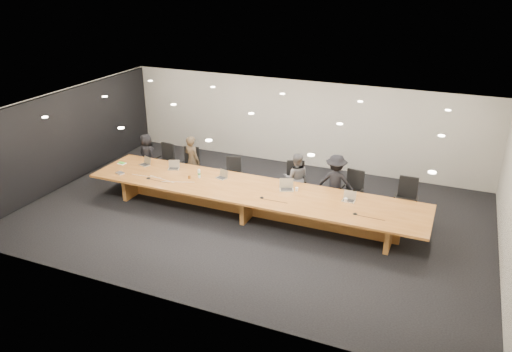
{
  "coord_description": "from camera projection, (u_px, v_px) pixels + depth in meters",
  "views": [
    {
      "loc": [
        4.7,
        -10.79,
        6.09
      ],
      "look_at": [
        0.0,
        0.3,
        1.0
      ],
      "focal_mm": 35.0,
      "sensor_mm": 36.0,
      "label": 1
    }
  ],
  "objects": [
    {
      "name": "paper_cup_far",
      "position": [
        346.0,
        200.0,
        12.2
      ],
      "size": [
        0.1,
        0.1,
        0.1
      ],
      "primitive_type": "cone",
      "rotation": [
        0.0,
        0.0,
        0.24
      ],
      "color": "silver",
      "rests_on": "conference_table"
    },
    {
      "name": "laptop_d",
      "position": [
        287.0,
        185.0,
        12.81
      ],
      "size": [
        0.43,
        0.38,
        0.28
      ],
      "primitive_type": null,
      "rotation": [
        0.0,
        0.0,
        0.39
      ],
      "color": "#BCB08F",
      "rests_on": "conference_table"
    },
    {
      "name": "mic_center",
      "position": [
        262.0,
        197.0,
        12.43
      ],
      "size": [
        0.12,
        0.12,
        0.03
      ],
      "primitive_type": "cone",
      "rotation": [
        0.0,
        0.0,
        0.1
      ],
      "color": "black",
      "rests_on": "conference_table"
    },
    {
      "name": "mic_right",
      "position": [
        355.0,
        213.0,
        11.62
      ],
      "size": [
        0.15,
        0.15,
        0.03
      ],
      "primitive_type": "cone",
      "rotation": [
        0.0,
        0.0,
        0.39
      ],
      "color": "black",
      "rests_on": "conference_table"
    },
    {
      "name": "conference_table",
      "position": [
        252.0,
        197.0,
        13.01
      ],
      "size": [
        9.0,
        1.8,
        0.75
      ],
      "color": "brown",
      "rests_on": "ground"
    },
    {
      "name": "back_wall",
      "position": [
        301.0,
        123.0,
        16.06
      ],
      "size": [
        12.0,
        0.02,
        2.8
      ],
      "primitive_type": "cube",
      "color": "silver",
      "rests_on": "ground"
    },
    {
      "name": "chair_mid_right",
      "position": [
        295.0,
        183.0,
        13.73
      ],
      "size": [
        0.75,
        0.75,
        1.16
      ],
      "primitive_type": null,
      "rotation": [
        0.0,
        0.0,
        0.33
      ],
      "color": "black",
      "rests_on": "ground"
    },
    {
      "name": "water_bottle",
      "position": [
        199.0,
        174.0,
        13.57
      ],
      "size": [
        0.08,
        0.08,
        0.23
      ],
      "primitive_type": "cylinder",
      "rotation": [
        0.0,
        0.0,
        -0.14
      ],
      "color": "silver",
      "rests_on": "conference_table"
    },
    {
      "name": "av_box",
      "position": [
        120.0,
        173.0,
        13.88
      ],
      "size": [
        0.25,
        0.22,
        0.03
      ],
      "primitive_type": "cube",
      "rotation": [
        0.0,
        0.0,
        -0.29
      ],
      "color": "#B4B4B9",
      "rests_on": "conference_table"
    },
    {
      "name": "chair_left",
      "position": [
        190.0,
        166.0,
        14.92
      ],
      "size": [
        0.66,
        0.66,
        1.12
      ],
      "primitive_type": null,
      "rotation": [
        0.0,
        0.0,
        0.18
      ],
      "color": "black",
      "rests_on": "ground"
    },
    {
      "name": "chair_far_left",
      "position": [
        164.0,
        161.0,
        15.37
      ],
      "size": [
        0.62,
        0.62,
        1.08
      ],
      "primitive_type": null,
      "rotation": [
        0.0,
        0.0,
        -0.13
      ],
      "color": "black",
      "rests_on": "ground"
    },
    {
      "name": "person_b",
      "position": [
        192.0,
        161.0,
        14.78
      ],
      "size": [
        0.64,
        0.52,
        1.52
      ],
      "primitive_type": "imported",
      "rotation": [
        0.0,
        0.0,
        2.82
      ],
      "color": "#352B1D",
      "rests_on": "ground"
    },
    {
      "name": "chair_right",
      "position": [
        352.0,
        191.0,
        13.25
      ],
      "size": [
        0.65,
        0.65,
        1.12
      ],
      "primitive_type": null,
      "rotation": [
        0.0,
        0.0,
        -0.15
      ],
      "color": "black",
      "rests_on": "ground"
    },
    {
      "name": "person_c",
      "position": [
        296.0,
        178.0,
        13.68
      ],
      "size": [
        0.82,
        0.72,
        1.43
      ],
      "primitive_type": "imported",
      "rotation": [
        0.0,
        0.0,
        3.43
      ],
      "color": "#4C4C4F",
      "rests_on": "ground"
    },
    {
      "name": "laptop_e",
      "position": [
        349.0,
        197.0,
        12.22
      ],
      "size": [
        0.31,
        0.23,
        0.24
      ],
      "primitive_type": null,
      "rotation": [
        0.0,
        0.0,
        -0.02
      ],
      "color": "#BDAE90",
      "rests_on": "conference_table"
    },
    {
      "name": "chair_far_right",
      "position": [
        406.0,
        200.0,
        12.74
      ],
      "size": [
        0.59,
        0.59,
        1.15
      ],
      "primitive_type": null,
      "rotation": [
        0.0,
        0.0,
        -0.0
      ],
      "color": "black",
      "rests_on": "ground"
    },
    {
      "name": "person_d",
      "position": [
        335.0,
        182.0,
        13.29
      ],
      "size": [
        1.06,
        0.69,
        1.54
      ],
      "primitive_type": "imported",
      "rotation": [
        0.0,
        0.0,
        3.26
      ],
      "color": "black",
      "rests_on": "ground"
    },
    {
      "name": "paper_cup_near",
      "position": [
        297.0,
        189.0,
        12.8
      ],
      "size": [
        0.1,
        0.1,
        0.09
      ],
      "primitive_type": "cone",
      "rotation": [
        0.0,
        0.0,
        0.33
      ],
      "color": "white",
      "rests_on": "conference_table"
    },
    {
      "name": "person_a",
      "position": [
        147.0,
        155.0,
        15.49
      ],
      "size": [
        0.75,
        0.6,
        1.34
      ],
      "primitive_type": "imported",
      "rotation": [
        0.0,
        0.0,
        2.85
      ],
      "color": "black",
      "rests_on": "ground"
    },
    {
      "name": "mic_left",
      "position": [
        148.0,
        178.0,
        13.56
      ],
      "size": [
        0.15,
        0.15,
        0.03
      ],
      "primitive_type": "cone",
      "rotation": [
        0.0,
        0.0,
        -0.32
      ],
      "color": "black",
      "rests_on": "conference_table"
    },
    {
      "name": "laptop_b",
      "position": [
        173.0,
        165.0,
        14.14
      ],
      "size": [
        0.37,
        0.32,
        0.24
      ],
      "primitive_type": null,
      "rotation": [
        0.0,
        0.0,
        0.36
      ],
      "color": "tan",
      "rests_on": "conference_table"
    },
    {
      "name": "lime_gadget",
      "position": [
        121.0,
        163.0,
        14.57
      ],
      "size": [
        0.2,
        0.13,
        0.03
      ],
      "primitive_type": "cube",
      "rotation": [
        0.0,
        0.0,
        -0.16
      ],
      "color": "green",
      "rests_on": "notepad"
    },
    {
      "name": "left_wall_panel",
      "position": [
        68.0,
        138.0,
        14.82
      ],
      "size": [
        0.08,
        7.84,
        2.74
      ],
      "primitive_type": "cube",
      "color": "black",
      "rests_on": "ground"
    },
    {
      "name": "chair_mid_left",
      "position": [
        233.0,
        175.0,
        14.43
      ],
      "size": [
        0.64,
        0.64,
        1.02
      ],
      "primitive_type": null,
      "rotation": [
        0.0,
        0.0,
        0.26
      ],
      "color": "black",
      "rests_on": "ground"
    },
    {
      "name": "ground",
      "position": [
        252.0,
        215.0,
        13.22
      ],
      "size": [
        12.0,
        12.0,
        0.0
      ],
      "primitive_type": "plane",
      "color": "black",
      "rests_on": "ground"
    },
    {
      "name": "amber_mug",
      "position": [
        189.0,
        177.0,
        13.54
      ],
      "size": [
        0.07,
        0.07,
        0.09
      ],
      "primitive_type": "cylinder",
      "rotation": [
        0.0,
        0.0,
        -0.01
      ],
      "color": "brown",
      "rests_on": "conference_table"
    },
    {
      "name": "notepad",
      "position": [
        122.0,
        163.0,
        14.57
      ],
      "size": [
        0.25,
        0.21,
        0.01
      ],
      "primitive_type": "cube",
      "rotation": [
        0.0,
        0.0,
        -0.15
      ],
      "color": "white",
      "rests_on": "conference_table"
    },
    {
      "name": "laptop_a",
      "position": [
        144.0,
        161.0,
        14.43
      ],
      "size": [
        0.36,
        0.31,
        0.24
      ],
      "primitive_type": null,
      "rotation": [
        0.0,
        0.0,
        -0.35
      ],
      "color": "tan",
      "rests_on": "conference_table"
    },
    {
      "name": "laptop_c",
      "position": [
        221.0,
        174.0,
        13.53
      ],
      "size": [
        0.34,
        0.29,
        0.23
      ],
      "primitive_type": null,
      "rotation": [
        0.0,
        0.0,
        -0.31
      ],
      "color": "tan",
      "rests_on": "conference_table"
    }
  ]
}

